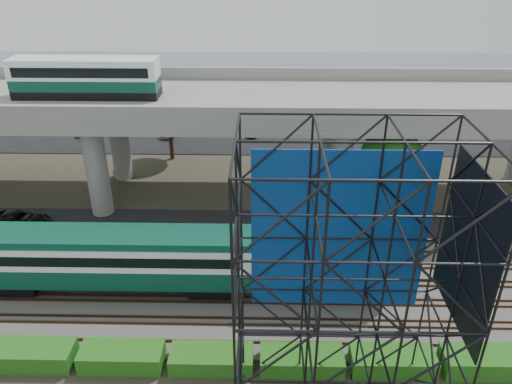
{
  "coord_description": "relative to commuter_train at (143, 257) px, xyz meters",
  "views": [
    {
      "loc": [
        3.87,
        -24.36,
        21.64
      ],
      "look_at": [
        3.26,
        6.0,
        5.59
      ],
      "focal_mm": 35.0,
      "sensor_mm": 36.0,
      "label": 1
    }
  ],
  "objects": [
    {
      "name": "scaffold_tower",
      "position": [
        11.29,
        -9.98,
        4.59
      ],
      "size": [
        9.36,
        6.36,
        15.0
      ],
      "color": "black",
      "rests_on": "ground"
    },
    {
      "name": "ballast_bed",
      "position": [
        3.97,
        0.0,
        -2.78
      ],
      "size": [
        90.0,
        12.0,
        0.2
      ],
      "primitive_type": "cube",
      "color": "slate",
      "rests_on": "ground"
    },
    {
      "name": "overpass",
      "position": [
        3.16,
        14.0,
        5.33
      ],
      "size": [
        80.0,
        12.0,
        12.4
      ],
      "color": "#9E9B93",
      "rests_on": "ground"
    },
    {
      "name": "parked_cars",
      "position": [
        4.57,
        31.7,
        -2.21
      ],
      "size": [
        38.26,
        9.44,
        1.28
      ],
      "color": "white",
      "rests_on": "parking_lot"
    },
    {
      "name": "hedge_strip",
      "position": [
        4.97,
        -6.3,
        -2.32
      ],
      "size": [
        34.6,
        1.8,
        1.2
      ],
      "color": "#1C6316",
      "rests_on": "ground"
    },
    {
      "name": "commuter_train",
      "position": [
        0.0,
        0.0,
        0.0
      ],
      "size": [
        29.3,
        3.06,
        4.3
      ],
      "color": "black",
      "rests_on": "rail_tracks"
    },
    {
      "name": "trees",
      "position": [
        -0.7,
        14.17,
        2.69
      ],
      "size": [
        40.94,
        16.94,
        7.69
      ],
      "color": "#382314",
      "rests_on": "ground"
    },
    {
      "name": "service_road",
      "position": [
        3.97,
        8.5,
        -2.84
      ],
      "size": [
        90.0,
        5.0,
        0.08
      ],
      "primitive_type": "cube",
      "color": "black",
      "rests_on": "ground"
    },
    {
      "name": "ground",
      "position": [
        3.97,
        -2.0,
        -2.88
      ],
      "size": [
        140.0,
        140.0,
        0.0
      ],
      "primitive_type": "plane",
      "color": "#474233",
      "rests_on": "ground"
    },
    {
      "name": "rail_tracks",
      "position": [
        3.97,
        -0.0,
        -2.6
      ],
      "size": [
        90.0,
        9.52,
        0.16
      ],
      "color": "#472D1E",
      "rests_on": "ballast_bed"
    },
    {
      "name": "parking_lot",
      "position": [
        3.97,
        32.0,
        -2.84
      ],
      "size": [
        90.0,
        18.0,
        0.08
      ],
      "primitive_type": "cube",
      "color": "black",
      "rests_on": "ground"
    },
    {
      "name": "harbor_water",
      "position": [
        3.97,
        54.0,
        -2.87
      ],
      "size": [
        140.0,
        40.0,
        0.03
      ],
      "primitive_type": "cube",
      "color": "slate",
      "rests_on": "ground"
    },
    {
      "name": "suv",
      "position": [
        -12.01,
        7.68,
        -2.08
      ],
      "size": [
        5.43,
        3.02,
        1.44
      ],
      "primitive_type": "imported",
      "rotation": [
        0.0,
        0.0,
        1.44
      ],
      "color": "black",
      "rests_on": "service_road"
    }
  ]
}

